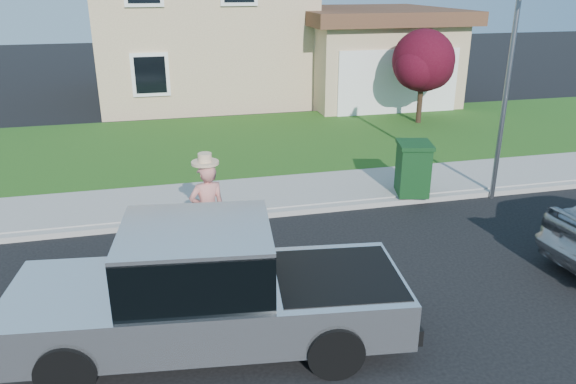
{
  "coord_description": "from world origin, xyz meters",
  "views": [
    {
      "loc": [
        -2.2,
        -7.86,
        4.74
      ],
      "look_at": [
        -0.01,
        1.16,
        1.2
      ],
      "focal_mm": 35.0,
      "sensor_mm": 36.0,
      "label": 1
    }
  ],
  "objects_px": {
    "ornamental_tree": "(424,63)",
    "trash_bin": "(413,168)",
    "pickup_truck": "(207,291)",
    "street_lamp": "(508,86)",
    "woman": "(208,209)"
  },
  "relations": [
    {
      "from": "ornamental_tree",
      "to": "street_lamp",
      "type": "relative_size",
      "value": 0.69
    },
    {
      "from": "woman",
      "to": "trash_bin",
      "type": "distance_m",
      "value": 5.09
    },
    {
      "from": "ornamental_tree",
      "to": "woman",
      "type": "bearing_deg",
      "value": -134.93
    },
    {
      "from": "woman",
      "to": "ornamental_tree",
      "type": "bearing_deg",
      "value": -146.08
    },
    {
      "from": "ornamental_tree",
      "to": "trash_bin",
      "type": "height_order",
      "value": "ornamental_tree"
    },
    {
      "from": "woman",
      "to": "ornamental_tree",
      "type": "height_order",
      "value": "ornamental_tree"
    },
    {
      "from": "ornamental_tree",
      "to": "trash_bin",
      "type": "relative_size",
      "value": 2.62
    },
    {
      "from": "pickup_truck",
      "to": "woman",
      "type": "height_order",
      "value": "woman"
    },
    {
      "from": "pickup_truck",
      "to": "woman",
      "type": "xyz_separation_m",
      "value": [
        0.29,
        2.61,
        0.1
      ]
    },
    {
      "from": "woman",
      "to": "ornamental_tree",
      "type": "distance_m",
      "value": 11.51
    },
    {
      "from": "woman",
      "to": "trash_bin",
      "type": "xyz_separation_m",
      "value": [
        4.78,
        1.74,
        -0.17
      ]
    },
    {
      "from": "pickup_truck",
      "to": "woman",
      "type": "relative_size",
      "value": 2.84
    },
    {
      "from": "pickup_truck",
      "to": "trash_bin",
      "type": "distance_m",
      "value": 6.68
    },
    {
      "from": "pickup_truck",
      "to": "ornamental_tree",
      "type": "height_order",
      "value": "ornamental_tree"
    },
    {
      "from": "pickup_truck",
      "to": "trash_bin",
      "type": "relative_size",
      "value": 4.66
    }
  ]
}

